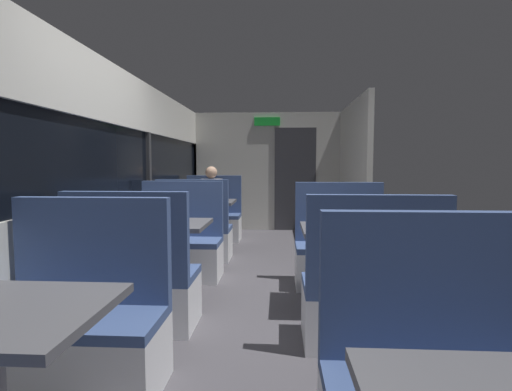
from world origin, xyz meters
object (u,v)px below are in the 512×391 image
object	(u,v)px
bench_far_window_facing_end	(195,236)
bench_rear_aisle_facing_entry	(340,255)
bench_near_window_facing_entry	(82,333)
bench_mid_window_facing_end	(135,287)
bench_far_window_facing_entry	(213,221)
dining_table_rear_aisle	(353,239)
bench_rear_aisle_facing_end	(371,301)
dining_table_far_window	(205,207)
dining_table_mid_window	(161,233)
bench_mid_window_facing_entry	(180,249)
seated_passenger	(212,209)

from	to	relation	value
bench_far_window_facing_end	bench_rear_aisle_facing_entry	size ratio (longest dim) A/B	1.00
bench_near_window_facing_entry	bench_mid_window_facing_end	xyz separation A→B (m)	(0.00, 0.83, 0.00)
bench_near_window_facing_entry	bench_far_window_facing_entry	xyz separation A→B (m)	(0.00, 4.47, 0.00)
dining_table_rear_aisle	bench_rear_aisle_facing_end	bearing A→B (deg)	-90.00
dining_table_far_window	bench_rear_aisle_facing_entry	xyz separation A→B (m)	(1.79, -1.73, -0.31)
bench_far_window_facing_end	bench_rear_aisle_facing_entry	xyz separation A→B (m)	(1.79, -1.03, 0.00)
dining_table_far_window	bench_far_window_facing_end	world-z (taller)	bench_far_window_facing_end
dining_table_far_window	bench_far_window_facing_entry	world-z (taller)	bench_far_window_facing_entry
bench_mid_window_facing_end	dining_table_rear_aisle	xyz separation A→B (m)	(1.79, 0.50, 0.31)
bench_near_window_facing_entry	bench_rear_aisle_facing_end	xyz separation A→B (m)	(1.79, 0.63, 0.00)
bench_near_window_facing_entry	dining_table_mid_window	xyz separation A→B (m)	(0.00, 1.53, 0.31)
bench_mid_window_facing_entry	dining_table_mid_window	bearing A→B (deg)	-90.00
bench_rear_aisle_facing_entry	bench_mid_window_facing_end	bearing A→B (deg)	-146.19
bench_rear_aisle_facing_entry	dining_table_mid_window	bearing A→B (deg)	-164.41
dining_table_rear_aisle	bench_rear_aisle_facing_end	size ratio (longest dim) A/B	0.82
bench_far_window_facing_end	dining_table_rear_aisle	xyz separation A→B (m)	(1.79, -1.73, 0.31)
bench_far_window_facing_end	bench_rear_aisle_facing_entry	bearing A→B (deg)	-30.03
bench_mid_window_facing_end	bench_rear_aisle_facing_entry	xyz separation A→B (m)	(1.79, 1.20, 0.00)
dining_table_far_window	bench_mid_window_facing_end	bearing A→B (deg)	-90.00
bench_far_window_facing_entry	seated_passenger	xyz separation A→B (m)	(0.00, -0.07, 0.21)
dining_table_far_window	bench_far_window_facing_entry	size ratio (longest dim) A/B	0.82
bench_near_window_facing_entry	dining_table_rear_aisle	bearing A→B (deg)	36.70
dining_table_mid_window	dining_table_rear_aisle	distance (m)	1.80
bench_mid_window_facing_end	bench_mid_window_facing_entry	bearing A→B (deg)	90.00
seated_passenger	bench_rear_aisle_facing_end	bearing A→B (deg)	-64.54
bench_mid_window_facing_end	dining_table_rear_aisle	bearing A→B (deg)	15.59
bench_rear_aisle_facing_end	bench_rear_aisle_facing_entry	xyz separation A→B (m)	(0.00, 1.40, 0.00)
bench_far_window_facing_entry	bench_rear_aisle_facing_entry	world-z (taller)	same
bench_near_window_facing_entry	dining_table_mid_window	distance (m)	1.57
dining_table_mid_window	dining_table_rear_aisle	size ratio (longest dim) A/B	1.00
bench_far_window_facing_entry	bench_rear_aisle_facing_end	xyz separation A→B (m)	(1.79, -3.83, 0.00)
dining_table_rear_aisle	bench_rear_aisle_facing_entry	xyz separation A→B (m)	(0.00, 0.70, -0.31)
dining_table_far_window	bench_rear_aisle_facing_entry	world-z (taller)	bench_rear_aisle_facing_entry
dining_table_far_window	seated_passenger	xyz separation A→B (m)	(0.00, 0.63, -0.10)
seated_passenger	dining_table_mid_window	bearing A→B (deg)	-90.00
dining_table_far_window	dining_table_rear_aisle	bearing A→B (deg)	-53.66
bench_near_window_facing_entry	bench_rear_aisle_facing_end	world-z (taller)	same
bench_rear_aisle_facing_entry	dining_table_rear_aisle	bearing A→B (deg)	-90.00
bench_rear_aisle_facing_entry	bench_far_window_facing_entry	bearing A→B (deg)	126.34
bench_far_window_facing_entry	bench_far_window_facing_end	bearing A→B (deg)	-90.00
bench_mid_window_facing_entry	bench_far_window_facing_end	distance (m)	0.83
bench_near_window_facing_entry	bench_mid_window_facing_end	distance (m)	0.83
bench_far_window_facing_entry	seated_passenger	distance (m)	0.22
bench_rear_aisle_facing_end	bench_mid_window_facing_entry	bearing A→B (deg)	138.23
bench_mid_window_facing_entry	bench_mid_window_facing_end	bearing A→B (deg)	-90.00
bench_mid_window_facing_entry	bench_rear_aisle_facing_end	xyz separation A→B (m)	(1.79, -1.60, 0.00)
dining_table_rear_aisle	bench_rear_aisle_facing_end	world-z (taller)	bench_rear_aisle_facing_end
dining_table_rear_aisle	bench_far_window_facing_entry	bearing A→B (deg)	119.74
bench_rear_aisle_facing_end	seated_passenger	size ratio (longest dim) A/B	0.87
bench_near_window_facing_entry	bench_far_window_facing_entry	size ratio (longest dim) A/B	1.00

